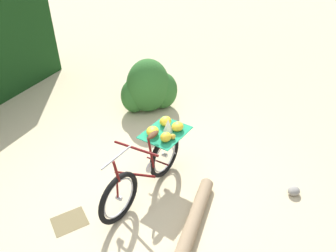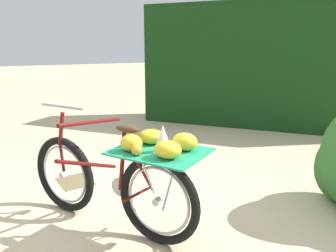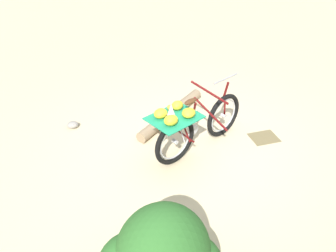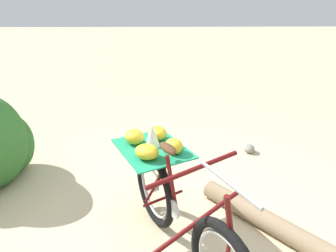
% 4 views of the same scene
% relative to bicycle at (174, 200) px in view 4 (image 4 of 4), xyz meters
% --- Properties ---
extents(ground_plane, '(60.00, 60.00, 0.00)m').
position_rel_bicycle_xyz_m(ground_plane, '(-0.02, -0.14, -0.49)').
color(ground_plane, beige).
extents(bicycle, '(1.73, 1.04, 1.03)m').
position_rel_bicycle_xyz_m(bicycle, '(0.00, 0.00, 0.00)').
color(bicycle, black).
rests_on(bicycle, ground_plane).
extents(fallen_log, '(1.48, 1.29, 0.18)m').
position_rel_bicycle_xyz_m(fallen_log, '(-0.05, 1.00, -0.40)').
color(fallen_log, '#937A5B').
rests_on(fallen_log, ground_plane).
extents(path_stone, '(0.19, 0.16, 0.12)m').
position_rel_bicycle_xyz_m(path_stone, '(-1.74, 1.17, -0.43)').
color(path_stone, gray).
rests_on(path_stone, ground_plane).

